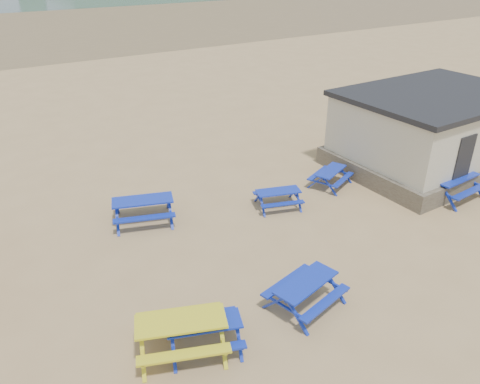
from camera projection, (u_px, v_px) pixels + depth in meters
ground at (225, 253)px, 14.07m from camera, size 400.00×400.00×0.00m
picnic_table_blue_a at (144, 210)px, 15.53m from camera, size 2.39×2.15×0.83m
picnic_table_blue_b at (278, 199)px, 16.46m from camera, size 1.84×1.66×0.64m
picnic_table_blue_c at (330, 178)px, 17.98m from camera, size 1.91×1.74×0.65m
picnic_table_blue_d at (204, 334)px, 10.60m from camera, size 2.06×1.87×0.71m
picnic_table_blue_e at (305, 294)px, 11.81m from camera, size 2.09×1.82×0.76m
picnic_table_blue_f at (453, 187)px, 17.10m from camera, size 2.03×1.66×0.82m
picnic_table_yellow at (182, 335)px, 10.49m from camera, size 2.46×2.24×0.84m
amenity_block at (431, 130)px, 19.14m from camera, size 7.40×5.40×3.15m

